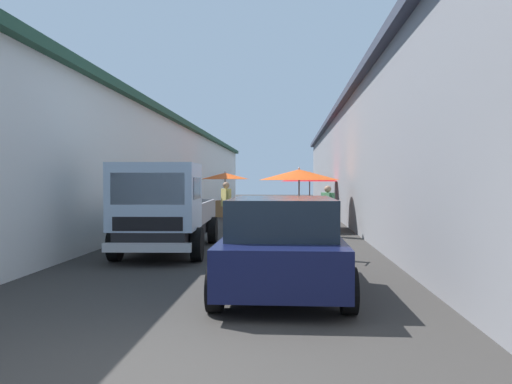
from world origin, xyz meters
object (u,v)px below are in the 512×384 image
(fruit_stall_mid_lane, at_px, (225,183))
(vendor_in_shade, at_px, (328,208))
(hatchback_car, at_px, (282,244))
(vendor_by_crates, at_px, (226,202))
(fruit_stall_far_left, at_px, (310,181))
(fruit_stall_near_left, at_px, (300,180))
(delivery_truck, at_px, (163,210))
(parked_scooter, at_px, (326,242))

(fruit_stall_mid_lane, xyz_separation_m, vendor_in_shade, (-8.28, -4.23, -0.72))
(hatchback_car, height_order, vendor_by_crates, vendor_by_crates)
(fruit_stall_far_left, height_order, hatchback_car, fruit_stall_far_left)
(fruit_stall_near_left, distance_m, hatchback_car, 10.11)
(fruit_stall_mid_lane, relative_size, fruit_stall_far_left, 0.86)
(fruit_stall_near_left, distance_m, vendor_in_shade, 2.66)
(fruit_stall_near_left, xyz_separation_m, fruit_stall_far_left, (5.37, -0.60, -0.04))
(delivery_truck, height_order, vendor_by_crates, delivery_truck)
(fruit_stall_near_left, bearing_deg, fruit_stall_far_left, -6.37)
(hatchback_car, bearing_deg, delivery_truck, 38.87)
(fruit_stall_near_left, relative_size, delivery_truck, 0.58)
(fruit_stall_far_left, height_order, parked_scooter, fruit_stall_far_left)
(fruit_stall_far_left, xyz_separation_m, vendor_in_shade, (-7.75, -0.20, -0.81))
(vendor_by_crates, bearing_deg, fruit_stall_mid_lane, 7.67)
(fruit_stall_near_left, xyz_separation_m, vendor_by_crates, (-0.66, 2.54, -0.78))
(hatchback_car, xyz_separation_m, delivery_truck, (3.40, 2.74, 0.30))
(hatchback_car, relative_size, delivery_truck, 0.78)
(fruit_stall_mid_lane, height_order, fruit_stall_far_left, fruit_stall_mid_lane)
(delivery_truck, height_order, parked_scooter, delivery_truck)
(fruit_stall_mid_lane, relative_size, vendor_by_crates, 1.39)
(vendor_by_crates, bearing_deg, delivery_truck, 173.41)
(hatchback_car, bearing_deg, vendor_by_crates, 12.32)
(fruit_stall_mid_lane, bearing_deg, vendor_in_shade, -152.96)
(fruit_stall_far_left, distance_m, parked_scooter, 12.83)
(delivery_truck, xyz_separation_m, vendor_by_crates, (5.99, -0.69, -0.07))
(hatchback_car, height_order, parked_scooter, hatchback_car)
(fruit_stall_mid_lane, xyz_separation_m, hatchback_car, (-15.95, -2.93, -0.88))
(fruit_stall_far_left, bearing_deg, vendor_in_shade, -178.50)
(fruit_stall_mid_lane, relative_size, delivery_truck, 0.46)
(hatchback_car, bearing_deg, fruit_stall_mid_lane, 10.43)
(hatchback_car, bearing_deg, fruit_stall_near_left, -2.79)
(fruit_stall_mid_lane, distance_m, fruit_stall_far_left, 4.06)
(fruit_stall_near_left, bearing_deg, fruit_stall_mid_lane, 30.14)
(delivery_truck, relative_size, parked_scooter, 3.03)
(fruit_stall_far_left, distance_m, hatchback_car, 15.49)
(fruit_stall_mid_lane, bearing_deg, hatchback_car, -169.57)
(fruit_stall_mid_lane, xyz_separation_m, fruit_stall_far_left, (-0.53, -4.02, 0.09))
(fruit_stall_mid_lane, relative_size, fruit_stall_near_left, 0.80)
(vendor_in_shade, bearing_deg, fruit_stall_far_left, 1.50)
(hatchback_car, bearing_deg, vendor_in_shade, -9.58)
(hatchback_car, distance_m, vendor_in_shade, 7.77)
(parked_scooter, bearing_deg, fruit_stall_far_left, -1.01)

